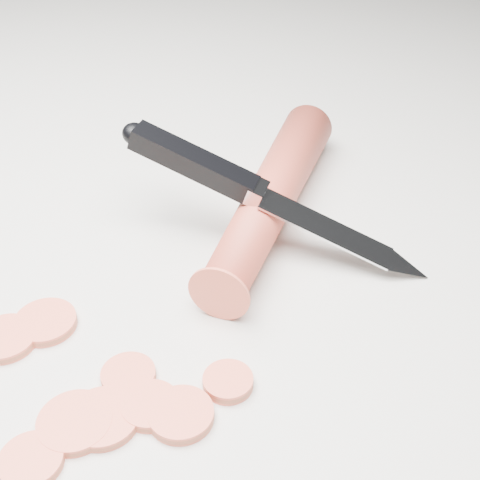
{
  "coord_description": "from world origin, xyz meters",
  "views": [
    {
      "loc": [
        0.08,
        -0.31,
        0.3
      ],
      "look_at": [
        0.06,
        0.05,
        0.02
      ],
      "focal_mm": 50.0,
      "sensor_mm": 36.0,
      "label": 1
    }
  ],
  "objects": [
    {
      "name": "ground",
      "position": [
        0.0,
        0.0,
        0.0
      ],
      "size": [
        2.4,
        2.4,
        0.0
      ],
      "primitive_type": "plane",
      "color": "beige",
      "rests_on": "ground"
    },
    {
      "name": "carrot",
      "position": [
        0.08,
        0.1,
        0.02
      ],
      "size": [
        0.09,
        0.22,
        0.04
      ],
      "primitive_type": "cylinder",
      "rotation": [
        1.57,
        0.0,
        -0.27
      ],
      "color": "#BB3323",
      "rests_on": "ground"
    },
    {
      "name": "carrot_slice_0",
      "position": [
        -0.01,
        -0.09,
        0.0
      ],
      "size": [
        0.04,
        0.04,
        0.01
      ],
      "primitive_type": "cylinder",
      "color": "#EC5239",
      "rests_on": "ground"
    },
    {
      "name": "carrot_slice_1",
      "position": [
        -0.06,
        -0.02,
        0.0
      ],
      "size": [
        0.04,
        0.04,
        0.01
      ],
      "primitive_type": "cylinder",
      "color": "#EC5239",
      "rests_on": "ground"
    },
    {
      "name": "carrot_slice_2",
      "position": [
        0.02,
        -0.08,
        0.0
      ],
      "size": [
        0.03,
        0.03,
        0.01
      ],
      "primitive_type": "cylinder",
      "color": "#EC5239",
      "rests_on": "ground"
    },
    {
      "name": "carrot_slice_3",
      "position": [
        0.0,
        -0.06,
        0.0
      ],
      "size": [
        0.03,
        0.03,
        0.01
      ],
      "primitive_type": "cylinder",
      "color": "#EC5239",
      "rests_on": "ground"
    },
    {
      "name": "carrot_slice_4",
      "position": [
        0.04,
        -0.09,
        0.0
      ],
      "size": [
        0.04,
        0.04,
        0.01
      ],
      "primitive_type": "cylinder",
      "color": "#EC5239",
      "rests_on": "ground"
    },
    {
      "name": "carrot_slice_5",
      "position": [
        -0.08,
        -0.04,
        0.0
      ],
      "size": [
        0.04,
        0.04,
        0.01
      ],
      "primitive_type": "cylinder",
      "color": "#EC5239",
      "rests_on": "ground"
    },
    {
      "name": "carrot_slice_6",
      "position": [
        -0.04,
        -0.12,
        0.0
      ],
      "size": [
        0.03,
        0.03,
        0.01
      ],
      "primitive_type": "cylinder",
      "color": "#EC5239",
      "rests_on": "ground"
    },
    {
      "name": "carrot_slice_7",
      "position": [
        0.06,
        -0.06,
        0.0
      ],
      "size": [
        0.03,
        0.03,
        0.01
      ],
      "primitive_type": "cylinder",
      "color": "#EC5239",
      "rests_on": "ground"
    },
    {
      "name": "carrot_slice_8",
      "position": [
        -0.02,
        -0.1,
        0.0
      ],
      "size": [
        0.04,
        0.04,
        0.01
      ],
      "primitive_type": "cylinder",
      "color": "#EC5239",
      "rests_on": "ground"
    },
    {
      "name": "kitchen_knife",
      "position": [
        0.08,
        0.07,
        0.04
      ],
      "size": [
        0.22,
        0.08,
        0.08
      ],
      "primitive_type": null,
      "color": "silver",
      "rests_on": "ground"
    }
  ]
}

